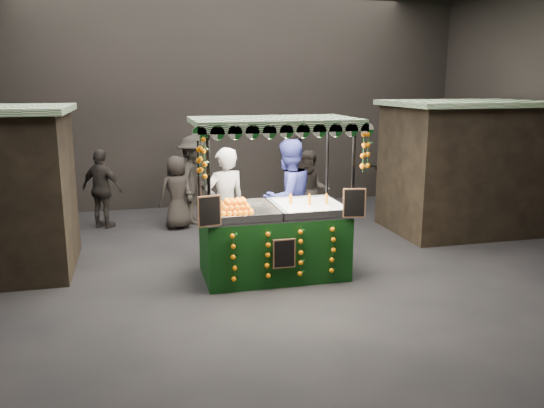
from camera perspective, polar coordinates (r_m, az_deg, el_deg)
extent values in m
plane|color=black|center=(8.90, -0.51, -6.89)|extent=(12.00, 12.00, 0.00)
cube|color=black|center=(13.31, -5.68, 10.50)|extent=(12.00, 0.10, 5.00)
cube|color=black|center=(3.75, 17.71, 4.91)|extent=(12.00, 0.10, 5.00)
cube|color=black|center=(11.69, 19.13, 3.43)|extent=(2.80, 2.00, 2.50)
cube|color=#115118|center=(11.57, 19.59, 9.80)|extent=(3.00, 2.20, 0.10)
cube|color=black|center=(8.56, 0.15, -4.22)|extent=(2.16, 1.18, 0.98)
cube|color=silver|center=(8.42, 0.15, -0.89)|extent=(2.16, 1.18, 0.04)
cylinder|color=black|center=(7.65, -6.47, -0.99)|extent=(0.05, 0.05, 2.36)
cylinder|color=black|center=(8.19, 8.29, -0.14)|extent=(0.05, 0.05, 2.36)
cylinder|color=black|center=(8.74, -7.46, 0.68)|extent=(0.05, 0.05, 2.36)
cylinder|color=black|center=(9.21, 5.66, 1.34)|extent=(0.05, 0.05, 2.36)
cube|color=#115118|center=(8.21, 0.16, 8.63)|extent=(2.41, 1.43, 0.08)
cube|color=white|center=(8.57, 3.98, -0.28)|extent=(0.96, 1.06, 0.08)
cube|color=black|center=(7.58, -6.49, -0.73)|extent=(0.33, 0.09, 0.43)
cube|color=black|center=(8.13, 8.52, 0.11)|extent=(0.33, 0.09, 0.43)
cube|color=black|center=(7.96, 1.27, -5.15)|extent=(0.33, 0.02, 0.43)
imported|color=slate|center=(9.12, -4.86, -0.16)|extent=(0.80, 0.63, 1.92)
imported|color=navy|center=(9.42, 1.66, 0.59)|extent=(1.21, 1.09, 2.02)
imported|color=black|center=(11.53, -23.21, 1.49)|extent=(0.71, 0.47, 1.91)
imported|color=#292421|center=(11.06, 3.99, 1.33)|extent=(0.94, 0.82, 1.63)
imported|color=#2B2623|center=(11.80, -17.17, 1.52)|extent=(1.01, 0.88, 1.64)
imported|color=#2B2723|center=(11.76, -8.05, 2.52)|extent=(1.08, 1.38, 1.88)
imported|color=black|center=(11.39, -9.81, 1.19)|extent=(0.85, 0.69, 1.51)
imported|color=#2C2724|center=(13.77, 12.88, 3.32)|extent=(1.44, 1.43, 1.66)
imported|color=#2B2623|center=(13.04, 2.37, 3.65)|extent=(0.50, 0.72, 1.90)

